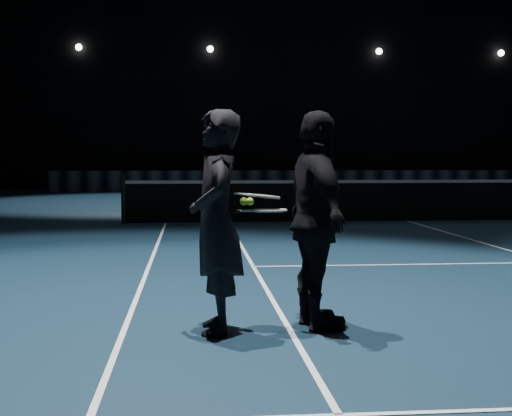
{
  "coord_description": "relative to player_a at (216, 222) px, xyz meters",
  "views": [
    {
      "loc": [
        -4.92,
        -15.72,
        1.44
      ],
      "look_at": [
        -4.39,
        -9.86,
        1.03
      ],
      "focal_mm": 50.0,
      "sensor_mm": 36.0,
      "label": 1
    }
  ],
  "objects": [
    {
      "name": "net_mesh",
      "position": [
        4.72,
        9.89,
        -0.47
      ],
      "size": [
        12.8,
        0.02,
        0.86
      ],
      "primitive_type": "cube",
      "color": "black",
      "rests_on": "floor"
    },
    {
      "name": "floor",
      "position": [
        4.72,
        9.89,
        -0.92
      ],
      "size": [
        36.0,
        36.0,
        0.0
      ],
      "primitive_type": "plane",
      "color": "#0D232F",
      "rests_on": "ground"
    },
    {
      "name": "court_lines",
      "position": [
        4.72,
        9.89,
        -0.91
      ],
      "size": [
        10.98,
        23.78,
        0.01
      ],
      "primitive_type": null,
      "color": "white",
      "rests_on": "floor"
    },
    {
      "name": "tennis_balls",
      "position": [
        0.25,
        0.02,
        0.18
      ],
      "size": [
        0.12,
        0.1,
        0.12
      ],
      "primitive_type": null,
      "color": "#A0CB2B",
      "rests_on": "racket_upper"
    },
    {
      "name": "racket_lower",
      "position": [
        0.45,
        0.03,
        0.09
      ],
      "size": [
        0.69,
        0.27,
        0.03
      ],
      "primitive_type": null,
      "rotation": [
        0.0,
        0.0,
        0.07
      ],
      "color": "black",
      "rests_on": "player_a"
    },
    {
      "name": "player_a",
      "position": [
        0.0,
        0.0,
        0.0
      ],
      "size": [
        0.46,
        0.68,
        1.84
      ],
      "primitive_type": "imported",
      "rotation": [
        0.0,
        0.0,
        -1.54
      ],
      "color": "black",
      "rests_on": "floor"
    },
    {
      "name": "racket_upper",
      "position": [
        0.4,
        0.07,
        0.2
      ],
      "size": [
        0.7,
        0.32,
        0.1
      ],
      "primitive_type": null,
      "rotation": [
        0.0,
        0.1,
        0.14
      ],
      "color": "black",
      "rests_on": "player_b"
    },
    {
      "name": "player_b",
      "position": [
        0.85,
        0.06,
        0.0
      ],
      "size": [
        0.61,
        1.13,
        1.84
      ],
      "primitive_type": "imported",
      "rotation": [
        0.0,
        0.0,
        1.73
      ],
      "color": "black",
      "rests_on": "floor"
    },
    {
      "name": "sponsor_backdrop",
      "position": [
        4.72,
        25.39,
        -0.47
      ],
      "size": [
        22.0,
        0.15,
        0.9
      ],
      "primitive_type": "cube",
      "color": "black",
      "rests_on": "floor"
    },
    {
      "name": "fixtures_far",
      "position": [
        4.72,
        27.69,
        5.58
      ],
      "size": [
        20.0,
        0.3,
        0.3
      ],
      "primitive_type": null,
      "color": "white",
      "rests_on": "wall_back"
    },
    {
      "name": "net_post_left",
      "position": [
        -1.68,
        9.89,
        -0.37
      ],
      "size": [
        0.1,
        0.1,
        1.1
      ],
      "primitive_type": "cylinder",
      "color": "black",
      "rests_on": "floor"
    },
    {
      "name": "net_tape",
      "position": [
        4.72,
        9.89,
        -0.0
      ],
      "size": [
        12.8,
        0.03,
        0.07
      ],
      "primitive_type": "cube",
      "color": "white",
      "rests_on": "net_mesh"
    },
    {
      "name": "wall_back",
      "position": [
        4.72,
        27.89,
        4.08
      ],
      "size": [
        30.0,
        0.0,
        30.0
      ],
      "primitive_type": "plane",
      "rotation": [
        1.57,
        0.0,
        0.0
      ],
      "color": "black",
      "rests_on": "ground"
    }
  ]
}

